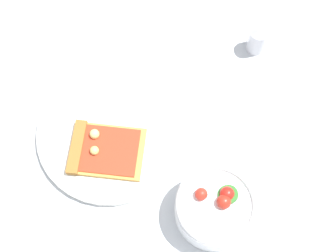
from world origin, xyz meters
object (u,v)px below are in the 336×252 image
object	(u,v)px
paper_napkin	(118,14)
pepper_shaker	(258,39)
plate	(112,132)
pizza_slice_main	(101,150)
salad_bowl	(215,208)

from	to	relation	value
paper_napkin	pepper_shaker	distance (m)	0.28
plate	pizza_slice_main	xyz separation A→B (m)	(-0.04, 0.00, 0.01)
salad_bowl	paper_napkin	size ratio (longest dim) A/B	0.82
pizza_slice_main	plate	bearing A→B (deg)	-3.84
salad_bowl	pepper_shaker	xyz separation A→B (m)	(0.33, 0.01, -0.00)
pizza_slice_main	pepper_shaker	size ratio (longest dim) A/B	2.10
paper_napkin	salad_bowl	bearing A→B (deg)	-138.37
pepper_shaker	salad_bowl	bearing A→B (deg)	-178.52
pizza_slice_main	pepper_shaker	distance (m)	0.35
plate	pizza_slice_main	world-z (taller)	pizza_slice_main
plate	paper_napkin	distance (m)	0.25
salad_bowl	pizza_slice_main	bearing A→B (deg)	79.10
pizza_slice_main	paper_napkin	xyz separation A→B (m)	(0.28, 0.07, -0.02)
paper_napkin	pepper_shaker	bearing A→B (deg)	-88.21
salad_bowl	plate	bearing A→B (deg)	68.95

